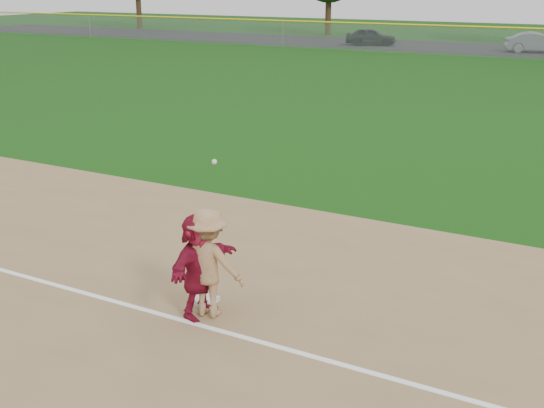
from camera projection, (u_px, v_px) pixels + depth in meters
The scene contains 7 objects.
ground at pixel (228, 306), 11.02m from camera, with size 160.00×160.00×0.00m, color #12400C.
foul_line at pixel (200, 325), 10.35m from camera, with size 60.00×0.10×0.01m, color white.
first_base at pixel (205, 300), 11.08m from camera, with size 0.35×0.35×0.08m, color silver.
base_runner at pixel (198, 266), 10.45m from camera, with size 1.53×0.49×1.65m, color maroon.
car_left at pixel (371, 36), 54.70m from camera, with size 1.62×4.02×1.37m, color black.
car_mid at pixel (536, 42), 49.15m from camera, with size 1.50×4.29×1.41m, color slate.
first_base_play at pixel (209, 263), 10.43m from camera, with size 1.20×0.79×2.43m.
Camera 1 is at (5.40, -8.40, 5.02)m, focal length 45.00 mm.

